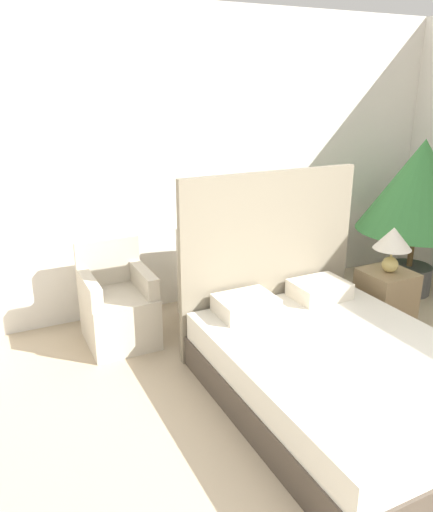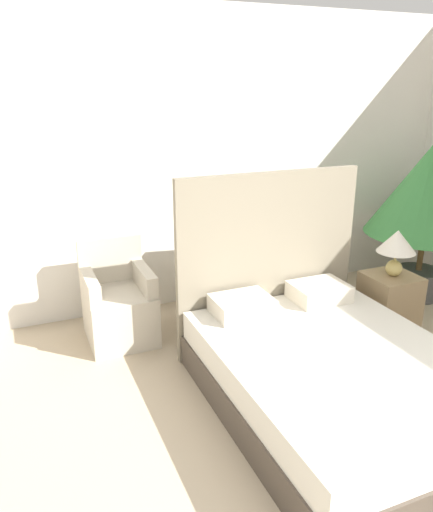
% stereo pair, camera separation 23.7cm
% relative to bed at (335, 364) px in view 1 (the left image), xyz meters
% --- Properties ---
extents(wall_back, '(10.00, 0.06, 2.90)m').
position_rel_bed_xyz_m(wall_back, '(-0.23, 2.12, 1.16)').
color(wall_back, white).
rests_on(wall_back, ground_plane).
extents(bed, '(1.63, 2.11, 1.53)m').
position_rel_bed_xyz_m(bed, '(0.00, 0.00, 0.00)').
color(bed, '#4C4238').
rests_on(bed, ground_plane).
extents(armchair_near_window_left, '(0.58, 0.63, 0.88)m').
position_rel_bed_xyz_m(armchair_near_window_left, '(-1.17, 1.53, 0.01)').
color(armchair_near_window_left, beige).
rests_on(armchair_near_window_left, ground_plane).
extents(armchair_near_window_right, '(0.61, 0.66, 0.88)m').
position_rel_bed_xyz_m(armchair_near_window_right, '(-0.21, 1.53, 0.01)').
color(armchair_near_window_right, beige).
rests_on(armchair_near_window_right, ground_plane).
extents(potted_palm, '(1.23, 1.23, 1.66)m').
position_rel_bed_xyz_m(potted_palm, '(2.00, 1.23, 0.85)').
color(potted_palm, '#4C4C4C').
rests_on(potted_palm, ground_plane).
extents(nightstand, '(0.43, 0.42, 0.58)m').
position_rel_bed_xyz_m(nightstand, '(1.11, 0.67, 0.00)').
color(nightstand, '#937A56').
rests_on(nightstand, ground_plane).
extents(table_lamp, '(0.34, 0.34, 0.42)m').
position_rel_bed_xyz_m(table_lamp, '(1.11, 0.66, 0.58)').
color(table_lamp, tan).
rests_on(table_lamp, nightstand).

